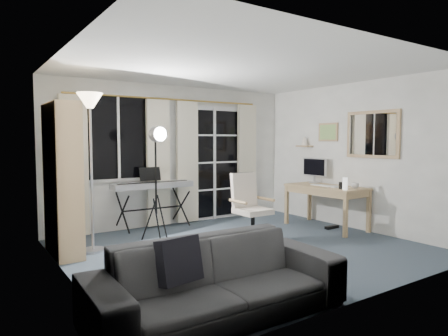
# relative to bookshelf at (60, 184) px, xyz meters

# --- Properties ---
(floor) EXTENTS (4.50, 4.00, 0.02)m
(floor) POSITION_rel_bookshelf_xyz_m (2.12, -1.04, -0.92)
(floor) COLOR #3B4857
(floor) RESTS_ON ground
(window) EXTENTS (1.20, 0.08, 1.40)m
(window) POSITION_rel_bookshelf_xyz_m (1.07, 0.93, 0.59)
(window) COLOR white
(window) RESTS_ON floor
(french_door) EXTENTS (1.32, 0.09, 2.11)m
(french_door) POSITION_rel_bookshelf_xyz_m (2.87, 0.93, 0.11)
(french_door) COLOR white
(french_door) RESTS_ON floor
(curtains) EXTENTS (3.60, 0.07, 2.13)m
(curtains) POSITION_rel_bookshelf_xyz_m (1.99, 0.84, 0.18)
(curtains) COLOR gold
(curtains) RESTS_ON floor
(bookshelf) EXTENTS (0.31, 0.90, 1.92)m
(bookshelf) POSITION_rel_bookshelf_xyz_m (0.00, 0.00, 0.00)
(bookshelf) COLOR tan
(bookshelf) RESTS_ON floor
(torchiere_lamp) EXTENTS (0.39, 0.39, 2.06)m
(torchiere_lamp) POSITION_rel_bookshelf_xyz_m (0.38, -0.06, 0.75)
(torchiere_lamp) COLOR #B2B2B7
(torchiere_lamp) RESTS_ON floor
(keyboard_piano) EXTENTS (1.32, 0.65, 0.95)m
(keyboard_piano) POSITION_rel_bookshelf_xyz_m (1.54, 0.65, -0.19)
(keyboard_piano) COLOR black
(keyboard_piano) RESTS_ON floor
(studio_light) EXTENTS (0.35, 0.35, 1.69)m
(studio_light) POSITION_rel_bookshelf_xyz_m (1.34, 0.01, 0.44)
(studio_light) COLOR black
(studio_light) RESTS_ON floor
(office_chair) EXTENTS (0.66, 0.69, 1.00)m
(office_chair) POSITION_rel_bookshelf_xyz_m (2.35, -0.81, -0.33)
(office_chair) COLOR black
(office_chair) RESTS_ON floor
(desk) EXTENTS (0.70, 1.33, 0.70)m
(desk) POSITION_rel_bookshelf_xyz_m (4.00, -0.78, -0.30)
(desk) COLOR tan
(desk) RESTS_ON floor
(monitor) EXTENTS (0.17, 0.51, 0.44)m
(monitor) POSITION_rel_bookshelf_xyz_m (4.20, -0.33, 0.06)
(monitor) COLOR silver
(monitor) RESTS_ON desk
(desk_clutter) EXTENTS (0.40, 0.80, 0.89)m
(desk_clutter) POSITION_rel_bookshelf_xyz_m (3.95, -1.00, -0.36)
(desk_clutter) COLOR white
(desk_clutter) RESTS_ON desk
(mug) EXTENTS (0.12, 0.09, 0.12)m
(mug) POSITION_rel_bookshelf_xyz_m (4.10, -1.28, -0.15)
(mug) COLOR silver
(mug) RESTS_ON desk
(wall_mirror) EXTENTS (0.04, 0.94, 0.74)m
(wall_mirror) POSITION_rel_bookshelf_xyz_m (4.35, -1.39, 0.64)
(wall_mirror) COLOR tan
(wall_mirror) RESTS_ON floor
(framed_print) EXTENTS (0.03, 0.42, 0.32)m
(framed_print) POSITION_rel_bookshelf_xyz_m (4.35, -0.49, 0.69)
(framed_print) COLOR tan
(framed_print) RESTS_ON floor
(wall_shelf) EXTENTS (0.16, 0.30, 0.18)m
(wall_shelf) POSITION_rel_bookshelf_xyz_m (4.28, 0.01, 0.49)
(wall_shelf) COLOR tan
(wall_shelf) RESTS_ON floor
(sofa) EXTENTS (2.17, 0.69, 0.84)m
(sofa) POSITION_rel_bookshelf_xyz_m (0.69, -2.59, -0.49)
(sofa) COLOR #2D2E30
(sofa) RESTS_ON floor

